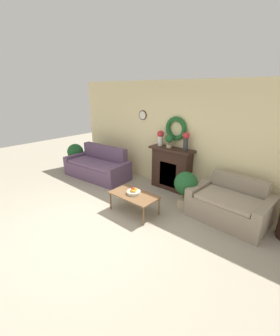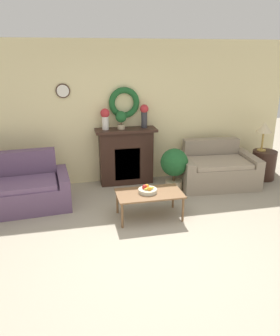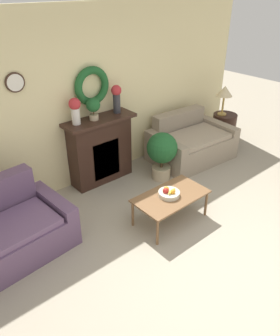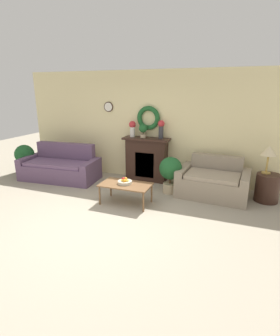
{
  "view_description": "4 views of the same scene",
  "coord_description": "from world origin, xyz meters",
  "px_view_note": "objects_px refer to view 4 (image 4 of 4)",
  "views": [
    {
      "loc": [
        3.04,
        -2.06,
        2.5
      ],
      "look_at": [
        0.1,
        1.31,
        0.91
      ],
      "focal_mm": 24.0,
      "sensor_mm": 36.0,
      "label": 1
    },
    {
      "loc": [
        -0.97,
        -3.45,
        2.46
      ],
      "look_at": [
        0.12,
        1.51,
        0.66
      ],
      "focal_mm": 35.0,
      "sensor_mm": 36.0,
      "label": 2
    },
    {
      "loc": [
        -2.51,
        -1.46,
        2.94
      ],
      "look_at": [
        -0.06,
        1.41,
        0.77
      ],
      "focal_mm": 35.0,
      "sensor_mm": 36.0,
      "label": 3
    },
    {
      "loc": [
        2.19,
        -3.48,
        2.24
      ],
      "look_at": [
        0.31,
        1.47,
        0.65
      ],
      "focal_mm": 28.0,
      "sensor_mm": 36.0,
      "label": 4
    }
  ],
  "objects_px": {
    "side_table_by_loveseat": "(267,188)",
    "loveseat_right": "(213,182)",
    "fruit_bowl": "(125,182)",
    "potted_plant_on_mantel": "(143,129)",
    "vase_on_mantel_right": "(161,128)",
    "potted_plant_floor_by_couch": "(25,156)",
    "potted_plant_floor_by_loveseat": "(171,171)",
    "vase_on_mantel_left": "(132,128)",
    "coffee_table": "(126,186)",
    "table_lamp": "(269,152)",
    "fireplace": "(147,159)",
    "couch_left": "(61,167)"
  },
  "relations": [
    {
      "from": "side_table_by_loveseat",
      "to": "loveseat_right",
      "type": "bearing_deg",
      "value": -176.87
    },
    {
      "from": "fruit_bowl",
      "to": "potted_plant_on_mantel",
      "type": "xyz_separation_m",
      "value": [
        -0.15,
        1.49,
        0.84
      ]
    },
    {
      "from": "vase_on_mantel_right",
      "to": "potted_plant_floor_by_couch",
      "type": "bearing_deg",
      "value": -169.63
    },
    {
      "from": "loveseat_right",
      "to": "vase_on_mantel_right",
      "type": "relative_size",
      "value": 3.47
    },
    {
      "from": "potted_plant_floor_by_couch",
      "to": "potted_plant_floor_by_loveseat",
      "type": "xyz_separation_m",
      "value": [
        4.09,
        0.05,
        -0.0
      ]
    },
    {
      "from": "loveseat_right",
      "to": "vase_on_mantel_left",
      "type": "height_order",
      "value": "vase_on_mantel_left"
    },
    {
      "from": "potted_plant_floor_by_loveseat",
      "to": "loveseat_right",
      "type": "bearing_deg",
      "value": 11.28
    },
    {
      "from": "coffee_table",
      "to": "table_lamp",
      "type": "bearing_deg",
      "value": 24.4
    },
    {
      "from": "fireplace",
      "to": "vase_on_mantel_right",
      "type": "distance_m",
      "value": 0.88
    },
    {
      "from": "loveseat_right",
      "to": "vase_on_mantel_left",
      "type": "xyz_separation_m",
      "value": [
        -2.08,
        0.44,
        1.03
      ]
    },
    {
      "from": "fireplace",
      "to": "side_table_by_loveseat",
      "type": "distance_m",
      "value": 2.82
    },
    {
      "from": "couch_left",
      "to": "potted_plant_floor_by_loveseat",
      "type": "distance_m",
      "value": 2.9
    },
    {
      "from": "side_table_by_loveseat",
      "to": "couch_left",
      "type": "bearing_deg",
      "value": -176.12
    },
    {
      "from": "fruit_bowl",
      "to": "side_table_by_loveseat",
      "type": "bearing_deg",
      "value": 22.57
    },
    {
      "from": "loveseat_right",
      "to": "side_table_by_loveseat",
      "type": "xyz_separation_m",
      "value": [
        1.08,
        0.06,
        -0.01
      ]
    },
    {
      "from": "vase_on_mantel_right",
      "to": "side_table_by_loveseat",
      "type": "bearing_deg",
      "value": -8.98
    },
    {
      "from": "vase_on_mantel_left",
      "to": "potted_plant_floor_by_couch",
      "type": "distance_m",
      "value": 3.11
    },
    {
      "from": "coffee_table",
      "to": "fruit_bowl",
      "type": "xyz_separation_m",
      "value": [
        -0.03,
        0.02,
        0.08
      ]
    },
    {
      "from": "fruit_bowl",
      "to": "side_table_by_loveseat",
      "type": "height_order",
      "value": "side_table_by_loveseat"
    },
    {
      "from": "fruit_bowl",
      "to": "potted_plant_floor_by_loveseat",
      "type": "bearing_deg",
      "value": 51.02
    },
    {
      "from": "couch_left",
      "to": "side_table_by_loveseat",
      "type": "distance_m",
      "value": 4.9
    },
    {
      "from": "fireplace",
      "to": "side_table_by_loveseat",
      "type": "bearing_deg",
      "value": -7.71
    },
    {
      "from": "loveseat_right",
      "to": "potted_plant_floor_by_couch",
      "type": "bearing_deg",
      "value": -173.68
    },
    {
      "from": "fireplace",
      "to": "potted_plant_floor_by_loveseat",
      "type": "bearing_deg",
      "value": -38.27
    },
    {
      "from": "fruit_bowl",
      "to": "potted_plant_floor_by_couch",
      "type": "distance_m",
      "value": 3.47
    },
    {
      "from": "vase_on_mantel_right",
      "to": "potted_plant_on_mantel",
      "type": "xyz_separation_m",
      "value": [
        -0.45,
        -0.02,
        -0.05
      ]
    },
    {
      "from": "couch_left",
      "to": "loveseat_right",
      "type": "bearing_deg",
      "value": -0.53
    },
    {
      "from": "fireplace",
      "to": "table_lamp",
      "type": "xyz_separation_m",
      "value": [
        2.72,
        -0.33,
        0.49
      ]
    },
    {
      "from": "side_table_by_loveseat",
      "to": "vase_on_mantel_right",
      "type": "relative_size",
      "value": 1.33
    },
    {
      "from": "couch_left",
      "to": "loveseat_right",
      "type": "xyz_separation_m",
      "value": [
        3.81,
        0.27,
        -0.0
      ]
    },
    {
      "from": "fireplace",
      "to": "couch_left",
      "type": "bearing_deg",
      "value": -161.4
    },
    {
      "from": "loveseat_right",
      "to": "side_table_by_loveseat",
      "type": "bearing_deg",
      "value": 6.83
    },
    {
      "from": "fireplace",
      "to": "side_table_by_loveseat",
      "type": "relative_size",
      "value": 1.97
    },
    {
      "from": "loveseat_right",
      "to": "potted_plant_floor_by_couch",
      "type": "xyz_separation_m",
      "value": [
        -5.0,
        -0.23,
        0.2
      ]
    },
    {
      "from": "coffee_table",
      "to": "vase_on_mantel_right",
      "type": "bearing_deg",
      "value": 80.06
    },
    {
      "from": "loveseat_right",
      "to": "table_lamp",
      "type": "xyz_separation_m",
      "value": [
        1.02,
        0.11,
        0.74
      ]
    },
    {
      "from": "fruit_bowl",
      "to": "potted_plant_on_mantel",
      "type": "bearing_deg",
      "value": 95.93
    },
    {
      "from": "fireplace",
      "to": "coffee_table",
      "type": "bearing_deg",
      "value": -86.45
    },
    {
      "from": "fireplace",
      "to": "potted_plant_floor_by_couch",
      "type": "height_order",
      "value": "fireplace"
    },
    {
      "from": "fruit_bowl",
      "to": "potted_plant_floor_by_loveseat",
      "type": "distance_m",
      "value": 1.14
    },
    {
      "from": "fireplace",
      "to": "loveseat_right",
      "type": "height_order",
      "value": "fireplace"
    },
    {
      "from": "fruit_bowl",
      "to": "potted_plant_floor_by_couch",
      "type": "bearing_deg",
      "value": 165.99
    },
    {
      "from": "fruit_bowl",
      "to": "potted_plant_on_mantel",
      "type": "height_order",
      "value": "potted_plant_on_mantel"
    },
    {
      "from": "loveseat_right",
      "to": "table_lamp",
      "type": "relative_size",
      "value": 2.65
    },
    {
      "from": "coffee_table",
      "to": "vase_on_mantel_left",
      "type": "distance_m",
      "value": 1.86
    },
    {
      "from": "vase_on_mantel_left",
      "to": "vase_on_mantel_right",
      "type": "distance_m",
      "value": 0.74
    },
    {
      "from": "potted_plant_floor_by_couch",
      "to": "side_table_by_loveseat",
      "type": "bearing_deg",
      "value": 2.71
    },
    {
      "from": "coffee_table",
      "to": "fruit_bowl",
      "type": "bearing_deg",
      "value": 149.82
    },
    {
      "from": "fruit_bowl",
      "to": "fireplace",
      "type": "bearing_deg",
      "value": 92.55
    },
    {
      "from": "vase_on_mantel_left",
      "to": "potted_plant_on_mantel",
      "type": "distance_m",
      "value": 0.29
    }
  ]
}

